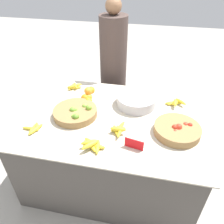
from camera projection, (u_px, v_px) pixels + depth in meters
name	position (u px, v px, depth m)	size (l,w,h in m)	color
ground_plane	(112.00, 172.00, 2.32)	(12.00, 12.00, 0.00)	#A39E93
market_table	(112.00, 147.00, 2.10)	(1.56, 1.12, 0.74)	#4C4742
lime_bowl	(76.00, 112.00, 1.88)	(0.38, 0.38, 0.10)	olive
tomato_basket	(177.00, 130.00, 1.69)	(0.36, 0.36, 0.10)	olive
orange_pile	(88.00, 96.00, 2.05)	(0.12, 0.19, 0.13)	orange
metal_bowl	(136.00, 100.00, 2.01)	(0.36, 0.36, 0.09)	#B7B7BF
price_sign	(134.00, 144.00, 1.56)	(0.14, 0.03, 0.08)	red
banana_bunch_middle_right	(34.00, 128.00, 1.73)	(0.16, 0.17, 0.03)	yellow
banana_bunch_middle_left	(176.00, 103.00, 2.02)	(0.20, 0.16, 0.06)	yellow
banana_bunch_front_left	(118.00, 130.00, 1.71)	(0.13, 0.22, 0.06)	yellow
banana_bunch_front_center	(93.00, 145.00, 1.57)	(0.18, 0.17, 0.06)	yellow
banana_bunch_front_right	(74.00, 86.00, 2.26)	(0.16, 0.14, 0.05)	yellow
vendor_person	(113.00, 74.00, 2.60)	(0.31, 0.31, 1.55)	#473833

